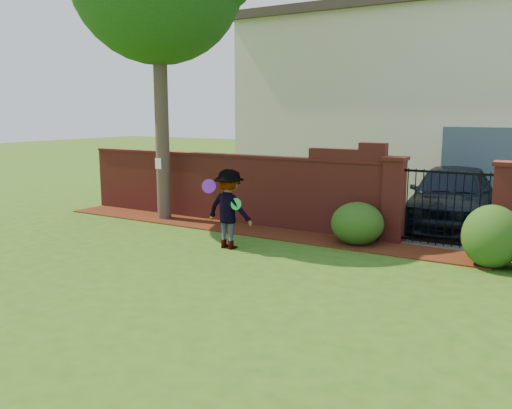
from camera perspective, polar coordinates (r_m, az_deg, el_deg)
The scene contains 15 objects.
ground at distance 9.73m, azimuth -6.67°, elevation -7.11°, with size 80.00×80.00×0.01m, color #2D5415.
mulch_bed at distance 12.90m, azimuth -0.95°, elevation -2.71°, with size 11.10×1.08×0.03m, color #3B170A.
brick_wall at distance 13.86m, azimuth -3.23°, elevation 1.98°, with size 8.70×0.31×2.16m.
pillar_left at distance 11.96m, azimuth 14.51°, elevation 0.57°, with size 0.50×0.50×1.88m.
pillar_right at distance 11.55m, azimuth 25.01°, elevation -0.38°, with size 0.50×0.50×1.88m.
iron_gate at distance 11.72m, azimuth 19.64°, elevation -0.39°, with size 1.78×0.03×1.60m.
driveway at distance 15.75m, azimuth 22.40°, elevation -1.19°, with size 3.20×8.00×0.01m, color slate.
house at distance 19.91m, azimuth 17.61°, elevation 10.39°, with size 12.40×6.40×6.30m.
car at distance 13.82m, azimuth 20.02°, elevation 0.75°, with size 1.84×4.57×1.56m, color black.
paper_notice at distance 14.14m, azimuth -10.42°, elevation 4.33°, with size 0.20×0.01×0.28m, color white.
shrub_left at distance 11.65m, azimuth 10.79°, elevation -2.01°, with size 1.13×1.13×0.92m, color #194615.
shrub_middle at distance 10.66m, azimuth 23.89°, elevation -3.14°, with size 1.06×1.06×1.17m, color #194615.
man at distance 11.08m, azimuth -3.00°, elevation -0.51°, with size 1.07×0.62×1.66m, color gray.
frisbee_purple at distance 10.99m, azimuth -5.05°, elevation 1.96°, with size 0.30×0.30×0.03m, color purple.
frisbee_green at distance 10.82m, azimuth -2.15°, elevation 0.04°, with size 0.25×0.25×0.02m, color green.
Camera 1 is at (5.73, -7.34, 2.82)m, focal length 37.40 mm.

